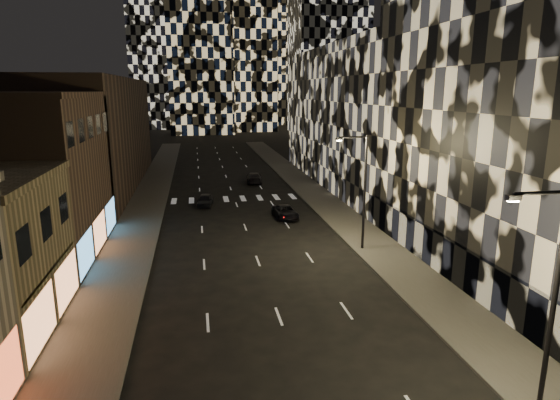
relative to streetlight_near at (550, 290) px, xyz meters
name	(u,v)px	position (x,y,z in m)	size (l,w,h in m)	color
sidewalk_left	(147,202)	(-18.35, 40.00, -5.28)	(4.00, 120.00, 0.15)	#47443F
sidewalk_right	(316,195)	(1.65, 40.00, -5.28)	(4.00, 120.00, 0.15)	#47443F
curb_left	(166,201)	(-16.25, 40.00, -5.28)	(0.20, 120.00, 0.15)	#4C4C47
curb_right	(300,195)	(-0.45, 40.00, -5.28)	(0.20, 120.00, 0.15)	#4C4C47
retail_brown	(25,179)	(-25.35, 23.50, 0.65)	(10.00, 15.00, 12.00)	#4D392B
retail_filler_left	(95,134)	(-25.35, 50.00, 1.65)	(10.00, 40.00, 14.00)	#4D392B
midrise_right	(556,113)	(11.65, 14.50, 5.65)	(16.00, 25.00, 22.00)	#232326
midrise_base	(441,252)	(3.95, 14.50, -3.85)	(0.60, 25.00, 3.00)	#383838
midrise_filler_right	(376,117)	(11.65, 47.00, 3.65)	(16.00, 40.00, 18.00)	#232326
streetlight_near	(550,290)	(0.00, 0.00, 0.00)	(2.55, 0.25, 9.00)	black
streetlight_far	(362,185)	(0.00, 20.00, 0.00)	(2.55, 0.25, 9.00)	black
car_dark_midlane	(205,200)	(-11.85, 37.09, -4.71)	(1.53, 3.80, 1.29)	black
car_dark_oncoming	(254,178)	(-4.85, 49.29, -4.63)	(2.01, 4.96, 1.44)	black
car_dark_rightlane	(285,212)	(-4.05, 30.52, -4.74)	(2.04, 4.42, 1.23)	black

